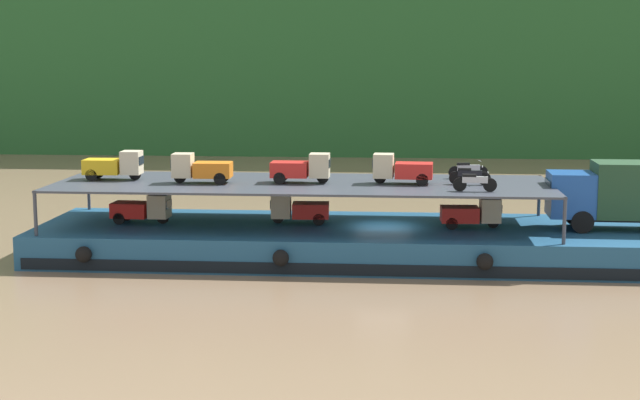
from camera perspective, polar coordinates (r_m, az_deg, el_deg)
The scene contains 14 objects.
ground_plane at distance 43.91m, azimuth 3.87°, elevation -3.53°, with size 400.00×400.00×0.00m, color #7F664C.
cargo_barge at distance 43.73m, azimuth 3.88°, elevation -2.58°, with size 32.17×8.70×1.50m.
covered_lorry at distance 44.63m, azimuth 18.32°, elevation 0.41°, with size 7.89×2.42×3.10m.
cargo_rack at distance 43.53m, azimuth -1.09°, elevation 0.97°, with size 22.97×7.33×2.00m.
mini_truck_lower_stern at distance 45.05m, azimuth -10.75°, elevation -0.52°, with size 2.80×1.30×1.38m.
mini_truck_lower_aft at distance 44.19m, azimuth -1.29°, elevation -0.55°, with size 2.78×1.28×1.38m.
mini_truck_lower_mid at distance 43.60m, azimuth 9.22°, elevation -0.78°, with size 2.79×1.28×1.38m.
mini_truck_upper_stern at distance 45.57m, azimuth -12.40°, elevation 2.08°, with size 2.76×1.24×1.38m.
mini_truck_upper_mid at distance 43.63m, azimuth -7.26°, elevation 1.92°, with size 2.77×1.24×1.38m.
mini_truck_upper_fore at distance 43.35m, azimuth -1.13°, elevation 1.95°, with size 2.75×1.21×1.38m.
mini_truck_upper_bow at distance 43.20m, azimuth 4.99°, elevation 1.89°, with size 2.80×1.30×1.38m.
motorcycle_upper_port at distance 41.20m, azimuth 9.37°, elevation 1.11°, with size 1.90×0.55×0.87m.
motorcycle_upper_centre at distance 43.37m, azimuth 9.08°, elevation 1.50°, with size 1.90×0.55×0.87m.
motorcycle_upper_stbd at distance 45.55m, azimuth 8.98°, elevation 1.84°, with size 1.90×0.55×0.87m.
Camera 1 is at (0.58, -42.90, 9.35)m, focal length 52.62 mm.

